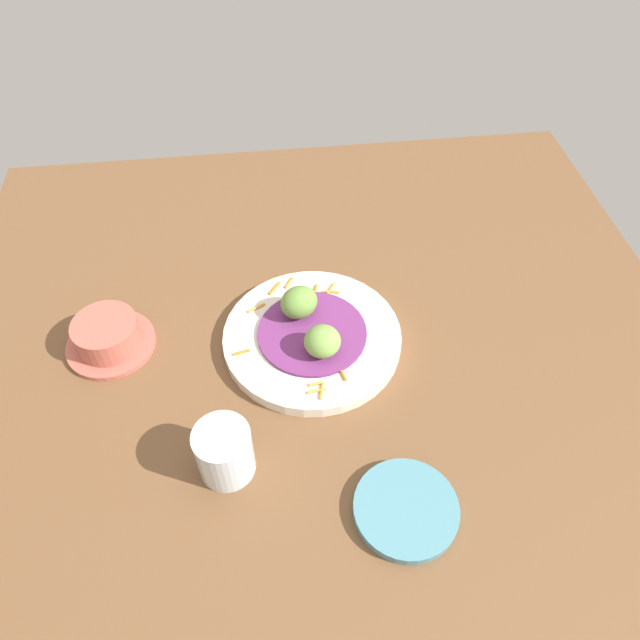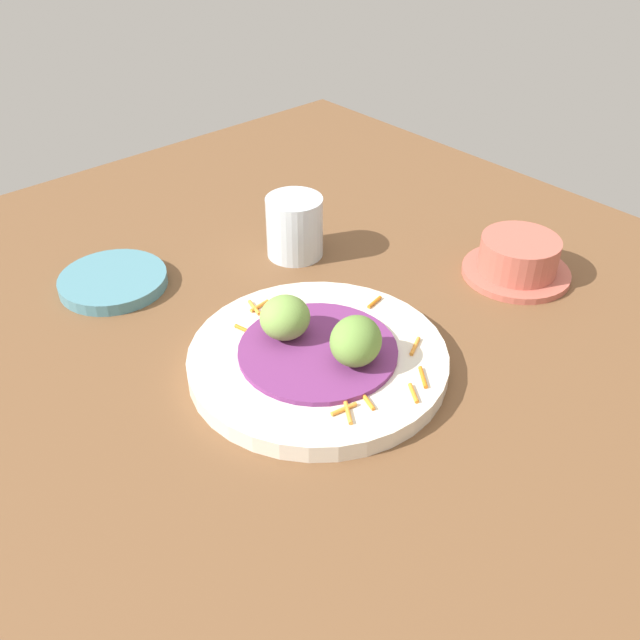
# 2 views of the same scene
# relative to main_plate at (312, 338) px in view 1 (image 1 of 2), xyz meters

# --- Properties ---
(table_surface) EXTENTS (1.10, 1.10, 0.02)m
(table_surface) POSITION_rel_main_plate_xyz_m (0.01, -0.05, -0.02)
(table_surface) COLOR brown
(table_surface) RESTS_ON ground
(main_plate) EXTENTS (0.26, 0.26, 0.02)m
(main_plate) POSITION_rel_main_plate_xyz_m (0.00, 0.00, 0.00)
(main_plate) COLOR silver
(main_plate) RESTS_ON table_surface
(cabbage_bed) EXTENTS (0.16, 0.16, 0.01)m
(cabbage_bed) POSITION_rel_main_plate_xyz_m (0.00, 0.00, 0.01)
(cabbage_bed) COLOR #702D6B
(cabbage_bed) RESTS_ON main_plate
(carrot_garnish) EXTENTS (0.17, 0.23, 0.00)m
(carrot_garnish) POSITION_rel_main_plate_xyz_m (-0.01, 0.01, 0.01)
(carrot_garnish) COLOR orange
(carrot_garnish) RESTS_ON main_plate
(guac_scoop_left) EXTENTS (0.07, 0.07, 0.05)m
(guac_scoop_left) POSITION_rel_main_plate_xyz_m (-0.01, 0.04, 0.04)
(guac_scoop_left) COLOR olive
(guac_scoop_left) RESTS_ON cabbage_bed
(guac_scoop_center) EXTENTS (0.05, 0.05, 0.04)m
(guac_scoop_center) POSITION_rel_main_plate_xyz_m (0.01, -0.04, 0.04)
(guac_scoop_center) COLOR #759E47
(guac_scoop_center) RESTS_ON cabbage_bed
(side_plate_small) EXTENTS (0.12, 0.12, 0.01)m
(side_plate_small) POSITION_rel_main_plate_xyz_m (0.08, -0.27, -0.00)
(side_plate_small) COLOR teal
(side_plate_small) RESTS_ON table_surface
(terracotta_bowl) EXTENTS (0.13, 0.13, 0.05)m
(terracotta_bowl) POSITION_rel_main_plate_xyz_m (-0.29, 0.03, 0.01)
(terracotta_bowl) COLOR #B75B4C
(terracotta_bowl) RESTS_ON table_surface
(water_glass) EXTENTS (0.07, 0.07, 0.08)m
(water_glass) POSITION_rel_main_plate_xyz_m (-0.13, -0.19, 0.03)
(water_glass) COLOR silver
(water_glass) RESTS_ON table_surface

